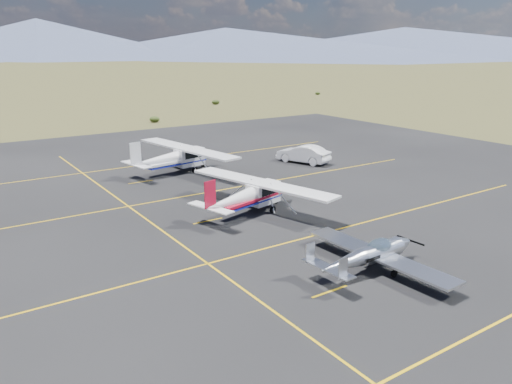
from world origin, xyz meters
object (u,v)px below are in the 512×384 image
object	(u,v)px
sedan	(303,154)
aircraft_low_wing	(370,254)
aircraft_plain	(176,157)
aircraft_cessna	(250,194)

from	to	relation	value
sedan	aircraft_low_wing	bearing A→B (deg)	37.99
aircraft_low_wing	aircraft_plain	size ratio (longest dim) A/B	0.68
aircraft_cessna	sedan	bearing A→B (deg)	23.21
aircraft_cessna	sedan	xyz separation A→B (m)	(11.99, 9.42, -0.43)
aircraft_low_wing	aircraft_cessna	size ratio (longest dim) A/B	0.75
aircraft_low_wing	aircraft_cessna	distance (m)	10.33
sedan	aircraft_plain	bearing A→B (deg)	-35.49
aircraft_cessna	aircraft_low_wing	bearing A→B (deg)	-104.96
aircraft_low_wing	aircraft_plain	xyz separation A→B (m)	(0.68, 22.72, 0.50)
aircraft_low_wing	sedan	world-z (taller)	aircraft_low_wing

